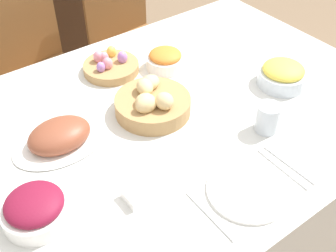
# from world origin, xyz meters

# --- Properties ---
(ground_plane) EXTENTS (12.00, 12.00, 0.00)m
(ground_plane) POSITION_xyz_m (0.00, 0.00, 0.00)
(ground_plane) COLOR #7F664C
(dining_table) EXTENTS (1.85, 1.16, 0.76)m
(dining_table) POSITION_xyz_m (0.00, 0.00, 0.38)
(dining_table) COLOR silver
(dining_table) RESTS_ON ground
(chair_far_right) EXTENTS (0.47, 0.47, 0.92)m
(chair_far_right) POSITION_xyz_m (0.52, 0.94, 0.50)
(chair_far_right) COLOR brown
(chair_far_right) RESTS_ON ground
(chair_far_center) EXTENTS (0.47, 0.47, 0.92)m
(chair_far_center) POSITION_xyz_m (-0.04, 0.94, 0.50)
(chair_far_center) COLOR brown
(chair_far_center) RESTS_ON ground
(bread_basket) EXTENTS (0.26, 0.26, 0.11)m
(bread_basket) POSITION_xyz_m (0.05, 0.04, 0.80)
(bread_basket) COLOR #AD8451
(bread_basket) RESTS_ON dining_table
(egg_basket) EXTENTS (0.22, 0.22, 0.08)m
(egg_basket) POSITION_xyz_m (0.06, 0.35, 0.78)
(egg_basket) COLOR #AD8451
(egg_basket) RESTS_ON dining_table
(ham_platter) EXTENTS (0.32, 0.22, 0.09)m
(ham_platter) POSITION_xyz_m (-0.28, 0.09, 0.79)
(ham_platter) COLOR white
(ham_platter) RESTS_ON dining_table
(pineapple_bowl) EXTENTS (0.18, 0.18, 0.09)m
(pineapple_bowl) POSITION_xyz_m (0.54, -0.11, 0.80)
(pineapple_bowl) COLOR silver
(pineapple_bowl) RESTS_ON dining_table
(carrot_bowl) EXTENTS (0.15, 0.15, 0.08)m
(carrot_bowl) POSITION_xyz_m (0.25, 0.24, 0.80)
(carrot_bowl) COLOR white
(carrot_bowl) RESTS_ON dining_table
(beet_salad_bowl) EXTENTS (0.18, 0.18, 0.09)m
(beet_salad_bowl) POSITION_xyz_m (-0.46, -0.15, 0.80)
(beet_salad_bowl) COLOR white
(beet_salad_bowl) RESTS_ON dining_table
(dinner_plate) EXTENTS (0.24, 0.24, 0.01)m
(dinner_plate) POSITION_xyz_m (0.06, -0.42, 0.76)
(dinner_plate) COLOR white
(dinner_plate) RESTS_ON dining_table
(fork) EXTENTS (0.01, 0.20, 0.00)m
(fork) POSITION_xyz_m (-0.08, -0.42, 0.76)
(fork) COLOR silver
(fork) RESTS_ON dining_table
(knife) EXTENTS (0.01, 0.20, 0.00)m
(knife) POSITION_xyz_m (0.21, -0.42, 0.76)
(knife) COLOR silver
(knife) RESTS_ON dining_table
(spoon) EXTENTS (0.01, 0.20, 0.00)m
(spoon) POSITION_xyz_m (0.24, -0.42, 0.76)
(spoon) COLOR silver
(spoon) RESTS_ON dining_table
(drinking_cup) EXTENTS (0.08, 0.08, 0.10)m
(drinking_cup) POSITION_xyz_m (0.30, -0.26, 0.81)
(drinking_cup) COLOR silver
(drinking_cup) RESTS_ON dining_table
(butter_dish) EXTENTS (0.11, 0.07, 0.03)m
(butter_dish) POSITION_xyz_m (-0.19, -0.25, 0.77)
(butter_dish) COLOR white
(butter_dish) RESTS_ON dining_table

